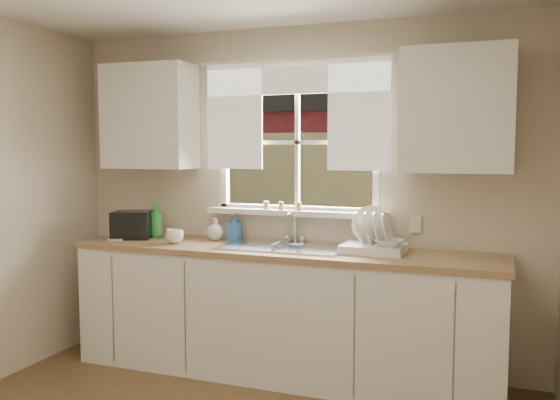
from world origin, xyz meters
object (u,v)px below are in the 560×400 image
at_px(soap_bottle_a, 156,220).
at_px(dish_rack, 373,241).
at_px(cup, 175,236).
at_px(black_appliance, 132,225).

bearing_deg(soap_bottle_a, dish_rack, -4.50).
height_order(soap_bottle_a, cup, soap_bottle_a).
distance_m(soap_bottle_a, black_appliance, 0.18).
bearing_deg(dish_rack, black_appliance, -179.12).
xyz_separation_m(dish_rack, cup, (-1.44, -0.15, -0.02)).
bearing_deg(dish_rack, cup, -174.16).
height_order(soap_bottle_a, black_appliance, soap_bottle_a).
distance_m(soap_bottle_a, cup, 0.38).
xyz_separation_m(dish_rack, black_appliance, (-1.88, -0.03, 0.03)).
bearing_deg(cup, dish_rack, 3.20).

